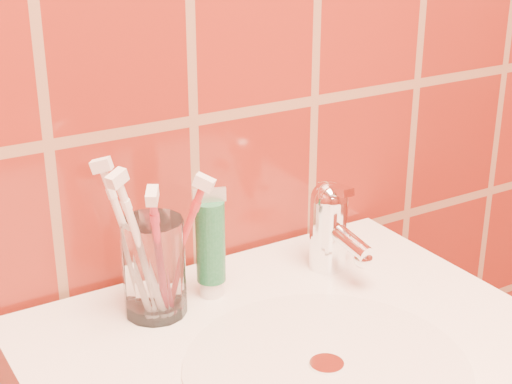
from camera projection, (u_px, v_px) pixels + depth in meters
glass_tumbler at (154, 267)px, 0.89m from camera, size 0.09×0.09×0.12m
toothpaste_tube at (211, 246)px, 0.93m from camera, size 0.04×0.04×0.14m
faucet at (331, 223)px, 1.00m from camera, size 0.05×0.11×0.12m
toothbrush_0 at (159, 255)px, 0.86m from camera, size 0.10×0.12×0.19m
toothbrush_1 at (181, 246)px, 0.89m from camera, size 0.13×0.14×0.19m
toothbrush_2 at (141, 248)px, 0.85m from camera, size 0.12×0.11×0.21m
toothbrush_3 at (129, 241)px, 0.87m from camera, size 0.12×0.11×0.21m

